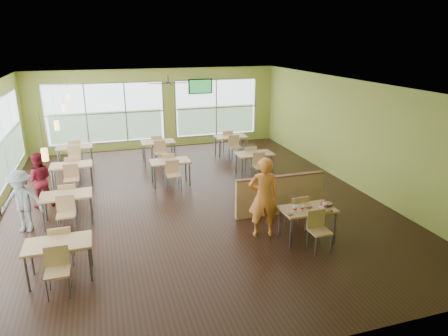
% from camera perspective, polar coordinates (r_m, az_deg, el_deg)
% --- Properties ---
extents(room, '(12.00, 12.04, 3.20)m').
position_cam_1_polar(room, '(10.83, -4.96, 3.27)').
color(room, black).
rests_on(room, ground).
extents(window_bays, '(9.24, 10.24, 2.38)m').
position_cam_1_polar(window_bays, '(13.62, -18.82, 4.93)').
color(window_bays, white).
rests_on(window_bays, room).
extents(main_table, '(1.22, 1.52, 0.87)m').
position_cam_1_polar(main_table, '(9.17, 11.84, -6.34)').
color(main_table, tan).
rests_on(main_table, floor).
extents(half_wall_divider, '(2.40, 0.14, 1.04)m').
position_cam_1_polar(half_wall_divider, '(10.39, 7.97, -3.76)').
color(half_wall_divider, tan).
rests_on(half_wall_divider, floor).
extents(dining_tables, '(6.92, 8.72, 0.87)m').
position_cam_1_polar(dining_tables, '(12.57, -11.23, 0.50)').
color(dining_tables, tan).
rests_on(dining_tables, floor).
extents(pendant_lights, '(0.11, 7.31, 0.86)m').
position_cam_1_polar(pendant_lights, '(11.11, -22.32, 6.88)').
color(pendant_lights, '#2D2119').
rests_on(pendant_lights, ceiling).
extents(ceiling_fan, '(1.25, 1.25, 0.29)m').
position_cam_1_polar(ceiling_fan, '(13.49, -7.97, 11.95)').
color(ceiling_fan, '#2D2119').
rests_on(ceiling_fan, ceiling).
extents(tv_backwall, '(1.00, 0.07, 0.60)m').
position_cam_1_polar(tv_backwall, '(16.73, -3.41, 11.56)').
color(tv_backwall, black).
rests_on(tv_backwall, wall_back).
extents(man_plaid, '(0.78, 0.61, 1.89)m').
position_cam_1_polar(man_plaid, '(9.05, 5.66, -4.19)').
color(man_plaid, '#F84B1B').
rests_on(man_plaid, floor).
extents(patron_maroon, '(0.82, 0.69, 1.51)m').
position_cam_1_polar(patron_maroon, '(11.73, -24.99, -1.55)').
color(patron_maroon, maroon).
rests_on(patron_maroon, floor).
extents(patron_grey, '(1.08, 0.78, 1.51)m').
position_cam_1_polar(patron_grey, '(10.40, -26.89, -4.26)').
color(patron_grey, slate).
rests_on(patron_grey, floor).
extents(cup_blue, '(0.10, 0.10, 0.36)m').
position_cam_1_polar(cup_blue, '(8.87, 10.06, -5.73)').
color(cup_blue, white).
rests_on(cup_blue, main_table).
extents(cup_yellow, '(0.08, 0.08, 0.30)m').
position_cam_1_polar(cup_yellow, '(8.96, 11.12, -5.61)').
color(cup_yellow, white).
rests_on(cup_yellow, main_table).
extents(cup_red_near, '(0.08, 0.08, 0.30)m').
position_cam_1_polar(cup_red_near, '(9.02, 13.65, -5.64)').
color(cup_red_near, white).
rests_on(cup_red_near, main_table).
extents(cup_red_far, '(0.10, 0.10, 0.35)m').
position_cam_1_polar(cup_red_far, '(9.17, 14.16, -5.22)').
color(cup_red_far, white).
rests_on(cup_red_far, main_table).
extents(food_basket, '(0.26, 0.26, 0.06)m').
position_cam_1_polar(food_basket, '(9.35, 14.47, -5.02)').
color(food_basket, black).
rests_on(food_basket, main_table).
extents(ketchup_cup, '(0.05, 0.05, 0.02)m').
position_cam_1_polar(ketchup_cup, '(9.08, 15.11, -5.93)').
color(ketchup_cup, '#A40100').
rests_on(ketchup_cup, main_table).
extents(wrapper_left, '(0.15, 0.13, 0.04)m').
position_cam_1_polar(wrapper_left, '(8.72, 9.40, -6.51)').
color(wrapper_left, olive).
rests_on(wrapper_left, main_table).
extents(wrapper_mid, '(0.20, 0.18, 0.05)m').
position_cam_1_polar(wrapper_mid, '(9.17, 11.87, -5.36)').
color(wrapper_mid, olive).
rests_on(wrapper_mid, main_table).
extents(wrapper_right, '(0.17, 0.16, 0.04)m').
position_cam_1_polar(wrapper_right, '(9.03, 14.57, -5.97)').
color(wrapper_right, olive).
rests_on(wrapper_right, main_table).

